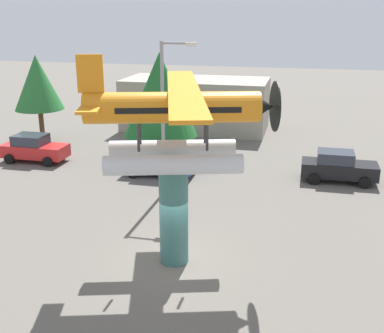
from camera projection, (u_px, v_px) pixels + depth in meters
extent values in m
plane|color=#605B54|center=(174.00, 261.00, 18.75)|extent=(140.00, 140.00, 0.00)
cylinder|color=#386B66|center=(174.00, 215.00, 18.15)|extent=(1.10, 1.10, 3.90)
cylinder|color=silver|center=(173.00, 165.00, 16.49)|extent=(4.80, 2.02, 0.70)
cylinder|color=#333338|center=(207.00, 138.00, 16.78)|extent=(0.12, 0.12, 0.90)
cylinder|color=#333338|center=(138.00, 139.00, 16.66)|extent=(0.12, 0.12, 0.90)
cylinder|color=silver|center=(173.00, 149.00, 18.39)|extent=(4.80, 2.02, 0.70)
cylinder|color=#333338|center=(205.00, 131.00, 17.73)|extent=(0.12, 0.12, 0.90)
cylinder|color=#333338|center=(140.00, 132.00, 17.61)|extent=(0.12, 0.12, 0.90)
cylinder|color=orange|center=(172.00, 108.00, 16.89)|extent=(6.26, 2.79, 1.10)
cube|color=black|center=(178.00, 107.00, 16.90)|extent=(4.49, 2.31, 0.20)
cone|color=#262628|center=(264.00, 107.00, 17.05)|extent=(0.92, 1.04, 0.88)
cylinder|color=black|center=(275.00, 107.00, 17.07)|extent=(0.54, 1.74, 1.80)
cube|color=orange|center=(184.00, 90.00, 16.72)|extent=(3.97, 10.29, 0.12)
cube|color=orange|center=(92.00, 105.00, 16.72)|extent=(1.46, 2.88, 0.10)
cube|color=orange|center=(90.00, 74.00, 16.39)|extent=(0.90, 0.37, 1.30)
cube|color=red|center=(35.00, 151.00, 31.04)|extent=(4.20, 1.70, 0.80)
cube|color=#2D333D|center=(30.00, 140.00, 30.87)|extent=(2.00, 1.56, 0.64)
cylinder|color=black|center=(47.00, 162.00, 30.03)|extent=(0.64, 0.22, 0.64)
cylinder|color=black|center=(61.00, 154.00, 31.70)|extent=(0.64, 0.22, 0.64)
cylinder|color=black|center=(9.00, 159.00, 30.62)|extent=(0.64, 0.22, 0.64)
cylinder|color=black|center=(25.00, 151.00, 32.29)|extent=(0.64, 0.22, 0.64)
cube|color=#2847B7|center=(159.00, 163.00, 28.41)|extent=(4.20, 1.70, 0.80)
cube|color=#2D333D|center=(155.00, 151.00, 28.25)|extent=(2.00, 1.56, 0.64)
cylinder|color=black|center=(177.00, 176.00, 27.41)|extent=(0.64, 0.22, 0.64)
cylinder|color=black|center=(185.00, 167.00, 29.07)|extent=(0.64, 0.22, 0.64)
cylinder|color=black|center=(133.00, 173.00, 28.00)|extent=(0.64, 0.22, 0.64)
cylinder|color=black|center=(143.00, 164.00, 29.67)|extent=(0.64, 0.22, 0.64)
cube|color=black|center=(339.00, 169.00, 27.34)|extent=(4.20, 1.70, 0.80)
cube|color=#2D333D|center=(336.00, 157.00, 27.17)|extent=(2.00, 1.56, 0.64)
cylinder|color=black|center=(365.00, 183.00, 26.33)|extent=(0.64, 0.22, 0.64)
cylinder|color=black|center=(362.00, 173.00, 28.00)|extent=(0.64, 0.22, 0.64)
cylinder|color=black|center=(314.00, 179.00, 26.92)|extent=(0.64, 0.22, 0.64)
cylinder|color=black|center=(314.00, 169.00, 28.59)|extent=(0.64, 0.22, 0.64)
cylinder|color=gray|center=(163.00, 120.00, 24.59)|extent=(0.18, 0.18, 7.93)
cylinder|color=gray|center=(177.00, 43.00, 23.23)|extent=(1.60, 0.12, 0.12)
cube|color=silver|center=(191.00, 44.00, 23.10)|extent=(0.50, 0.28, 0.20)
cube|color=#9E9384|center=(196.00, 104.00, 39.41)|extent=(11.57, 5.61, 4.11)
cylinder|color=brown|center=(42.00, 126.00, 35.54)|extent=(0.36, 0.36, 2.47)
cone|color=#287033|center=(38.00, 82.00, 34.56)|extent=(3.52, 3.52, 3.91)
cylinder|color=brown|center=(161.00, 146.00, 31.91)|extent=(0.36, 0.36, 1.52)
cone|color=#1E6028|center=(160.00, 95.00, 30.86)|extent=(4.83, 4.83, 5.36)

